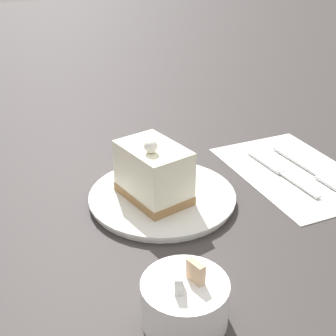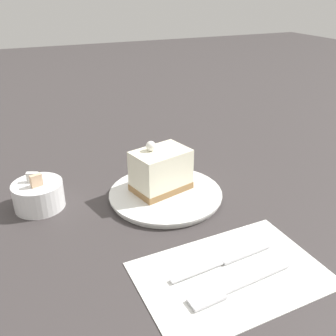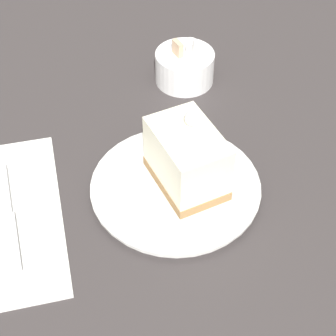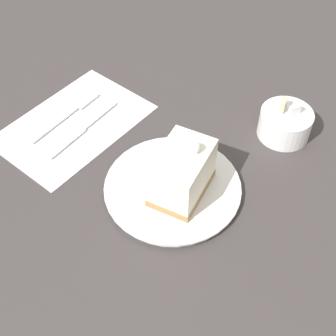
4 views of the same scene
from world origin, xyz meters
TOP-DOWN VIEW (x-y plane):
  - ground_plane at (0.00, 0.00)m, footprint 4.00×4.00m
  - plate at (-0.01, -0.01)m, footprint 0.21×0.21m
  - cake_slice at (0.00, -0.01)m, footprint 0.09×0.12m
  - knife at (-0.22, -0.03)m, footprint 0.03×0.17m
  - sugar_bowl at (0.05, 0.21)m, footprint 0.09×0.09m

SIDE VIEW (x-z plane):
  - ground_plane at x=0.00m, z-range 0.00..0.00m
  - knife at x=-0.22m, z-range 0.00..0.01m
  - plate at x=-0.01m, z-range 0.00..0.01m
  - sugar_bowl at x=0.05m, z-range -0.01..0.06m
  - cake_slice at x=0.00m, z-range 0.00..0.10m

